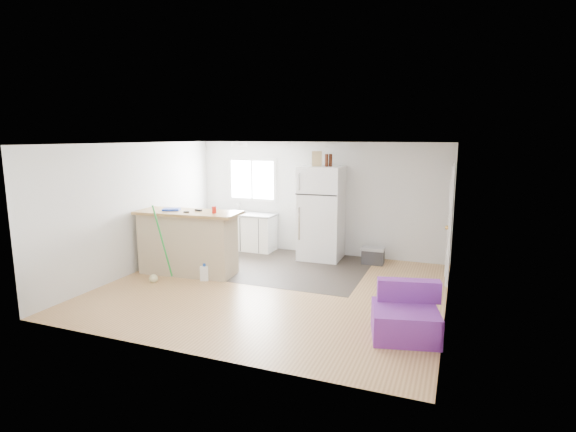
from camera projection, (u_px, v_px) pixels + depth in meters
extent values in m
cube|color=#A17143|center=(273.00, 288.00, 7.55)|extent=(5.50, 5.00, 0.01)
cube|color=white|center=(272.00, 144.00, 7.13)|extent=(5.50, 5.00, 0.01)
cube|color=silver|center=(318.00, 198.00, 9.63)|extent=(5.50, 0.01, 2.40)
cube|color=silver|center=(185.00, 255.00, 5.04)|extent=(5.50, 0.01, 2.40)
cube|color=silver|center=(136.00, 208.00, 8.32)|extent=(0.01, 5.00, 2.40)
cube|color=silver|center=(450.00, 230.00, 6.36)|extent=(0.01, 5.00, 2.40)
cube|color=#2F2923|center=(264.00, 264.00, 8.95)|extent=(4.05, 2.50, 0.00)
cube|color=white|center=(252.00, 180.00, 10.11)|extent=(1.18, 0.04, 0.98)
cube|color=white|center=(252.00, 180.00, 10.10)|extent=(1.05, 0.01, 0.85)
cube|color=white|center=(252.00, 180.00, 10.09)|extent=(0.03, 0.02, 0.85)
cube|color=white|center=(450.00, 223.00, 7.82)|extent=(0.05, 0.82, 2.03)
cube|color=white|center=(451.00, 223.00, 7.82)|extent=(0.03, 0.92, 2.10)
sphere|color=gold|center=(447.00, 228.00, 7.55)|extent=(0.07, 0.07, 0.07)
cylinder|color=white|center=(239.00, 144.00, 8.66)|extent=(0.30, 0.30, 0.07)
cube|color=white|center=(237.00, 231.00, 10.16)|extent=(1.80, 0.56, 0.79)
cube|color=gray|center=(236.00, 213.00, 10.09)|extent=(1.85, 0.60, 0.04)
cube|color=silver|center=(236.00, 214.00, 10.06)|extent=(0.50, 0.38, 0.05)
cube|color=tan|center=(188.00, 244.00, 8.27)|extent=(1.78, 0.76, 1.12)
cube|color=#9E7B43|center=(188.00, 213.00, 8.15)|extent=(1.96, 0.89, 0.05)
cube|color=white|center=(321.00, 213.00, 9.22)|extent=(0.87, 0.81, 1.92)
cube|color=black|center=(316.00, 195.00, 8.78)|extent=(0.85, 0.03, 0.02)
cube|color=silver|center=(299.00, 182.00, 8.85)|extent=(0.03, 0.02, 0.35)
cube|color=silver|center=(299.00, 224.00, 9.00)|extent=(0.03, 0.02, 0.67)
cube|color=#2C2C2E|center=(373.00, 257.00, 8.95)|extent=(0.43, 0.29, 0.28)
cube|color=#959598|center=(373.00, 249.00, 8.92)|extent=(0.45, 0.31, 0.06)
cube|color=purple|center=(405.00, 322.00, 5.68)|extent=(0.96, 0.93, 0.38)
cube|color=purple|center=(409.00, 290.00, 5.88)|extent=(0.83, 0.37, 0.29)
cube|color=white|center=(205.00, 273.00, 7.91)|extent=(0.16, 0.14, 0.26)
cylinder|color=#1947AF|center=(204.00, 265.00, 7.89)|extent=(0.06, 0.06, 0.05)
cylinder|color=green|center=(163.00, 242.00, 7.79)|extent=(0.13, 0.35, 1.33)
sphere|color=beige|center=(153.00, 279.00, 7.82)|extent=(0.15, 0.15, 0.15)
cylinder|color=red|center=(214.00, 210.00, 7.94)|extent=(0.11, 0.11, 0.12)
cube|color=#1333BA|center=(171.00, 209.00, 8.25)|extent=(0.36, 0.32, 0.04)
cube|color=black|center=(198.00, 210.00, 8.17)|extent=(0.15, 0.07, 0.03)
cube|color=black|center=(186.00, 212.00, 8.00)|extent=(0.11, 0.08, 0.03)
cube|color=tan|center=(317.00, 159.00, 9.01)|extent=(0.22, 0.15, 0.30)
cylinder|color=#3A170A|center=(327.00, 160.00, 8.89)|extent=(0.08, 0.08, 0.25)
cylinder|color=#3A170A|center=(331.00, 160.00, 8.93)|extent=(0.08, 0.08, 0.25)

